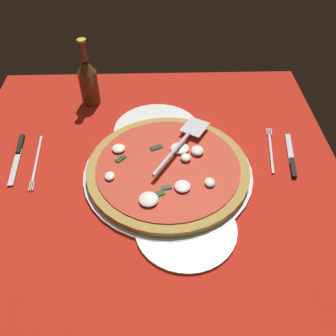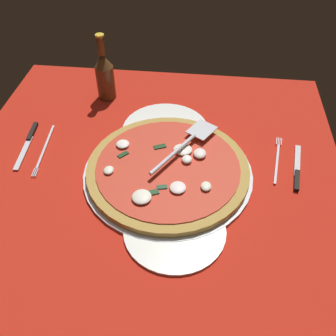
{
  "view_description": "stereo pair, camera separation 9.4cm",
  "coord_description": "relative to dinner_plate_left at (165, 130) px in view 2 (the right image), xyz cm",
  "views": [
    {
      "loc": [
        66.87,
        2.83,
        67.95
      ],
      "look_at": [
        -0.13,
        4.74,
        2.23
      ],
      "focal_mm": 39.9,
      "sensor_mm": 36.0,
      "label": 1
    },
    {
      "loc": [
        66.48,
        12.2,
        67.95
      ],
      "look_at": [
        -0.13,
        4.74,
        2.23
      ],
      "focal_mm": 39.9,
      "sensor_mm": 36.0,
      "label": 2
    }
  ],
  "objects": [
    {
      "name": "beer_bottle",
      "position": [
        -14.88,
        -20.41,
        7.6
      ],
      "size": [
        5.67,
        5.67,
        21.11
      ],
      "color": "#53361A",
      "rests_on": "ground_plane"
    },
    {
      "name": "dinner_plate_right",
      "position": [
        34.92,
        6.17,
        0.0
      ],
      "size": [
        22.67,
        22.67,
        1.0
      ],
      "primitive_type": "cylinder",
      "color": "silver",
      "rests_on": "ground_plane"
    },
    {
      "name": "checker_pattern",
      "position": [
        17.46,
        -2.02,
        -0.55
      ],
      "size": [
        98.99,
        98.99,
        0.1
      ],
      "color": "white",
      "rests_on": "ground_plane"
    },
    {
      "name": "ground_plane",
      "position": [
        17.46,
        -2.02,
        -1.0
      ],
      "size": [
        98.99,
        98.99,
        0.8
      ],
      "primitive_type": "cube",
      "color": "red"
    },
    {
      "name": "place_setting_far",
      "position": [
        11.56,
        33.24,
        -0.14
      ],
      "size": [
        20.48,
        14.03,
        1.4
      ],
      "rotation": [
        0.0,
        0.0,
        2.98
      ],
      "color": "white",
      "rests_on": "ground_plane"
    },
    {
      "name": "dinner_plate_left",
      "position": [
        0.0,
        0.0,
        0.0
      ],
      "size": [
        24.6,
        24.6,
        1.0
      ],
      "primitive_type": "cylinder",
      "color": "white",
      "rests_on": "ground_plane"
    },
    {
      "name": "pizza_pan",
      "position": [
        17.33,
        2.72,
        0.06
      ],
      "size": [
        42.7,
        42.7,
        1.13
      ],
      "primitive_type": "cylinder",
      "color": "silver",
      "rests_on": "ground_plane"
    },
    {
      "name": "pizza_server",
      "position": [
        10.51,
        6.54,
        4.32
      ],
      "size": [
        23.41,
        16.17,
        1.0
      ],
      "rotation": [
        0.0,
        0.0,
        2.59
      ],
      "color": "silver",
      "rests_on": "pizza"
    },
    {
      "name": "place_setting_near",
      "position": [
        11.0,
        -34.57,
        -0.14
      ],
      "size": [
        21.07,
        13.14,
        1.4
      ],
      "rotation": [
        0.0,
        0.0,
        0.09
      ],
      "color": "white",
      "rests_on": "ground_plane"
    },
    {
      "name": "pizza",
      "position": [
        17.38,
        2.71,
        1.63
      ],
      "size": [
        40.83,
        40.83,
        3.34
      ],
      "color": "#B08B3F",
      "rests_on": "pizza_pan"
    }
  ]
}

